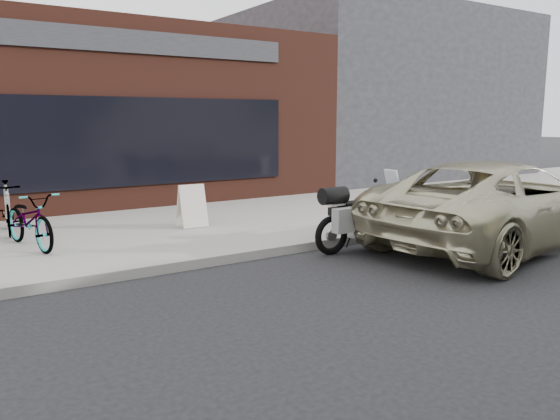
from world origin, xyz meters
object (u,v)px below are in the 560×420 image
object	(u,v)px
bicycle_rear	(7,207)
sandwich_sign	(192,205)
motorcycle	(360,217)
bicycle_front	(30,220)
minivan	(496,203)

from	to	relation	value
bicycle_rear	sandwich_sign	world-z (taller)	bicycle_rear
motorcycle	bicycle_front	world-z (taller)	motorcycle
bicycle_front	bicycle_rear	bearing A→B (deg)	83.28
bicycle_rear	motorcycle	bearing A→B (deg)	-33.51
bicycle_front	bicycle_rear	distance (m)	1.46
minivan	bicycle_rear	xyz separation A→B (m)	(-7.19, 4.99, -0.12)
bicycle_front	motorcycle	bearing A→B (deg)	-40.93
minivan	sandwich_sign	size ratio (longest dim) A/B	6.63
bicycle_rear	sandwich_sign	bearing A→B (deg)	-15.74
motorcycle	minivan	distance (m)	2.47
motorcycle	sandwich_sign	xyz separation A→B (m)	(-1.86, 2.79, -0.02)
motorcycle	minivan	world-z (taller)	minivan
motorcycle	bicycle_rear	world-z (taller)	motorcycle
minivan	bicycle_front	distance (m)	7.88
sandwich_sign	bicycle_rear	bearing A→B (deg)	161.58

